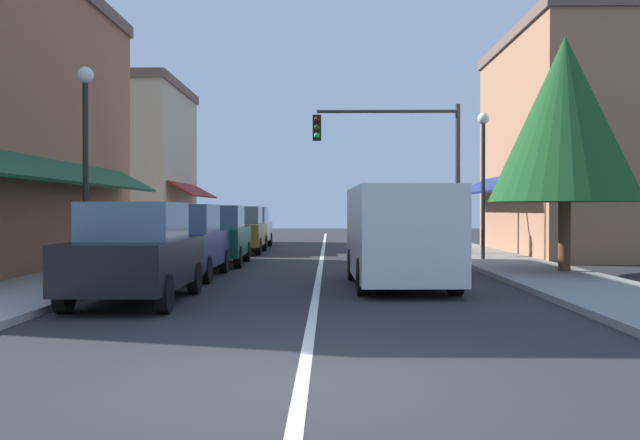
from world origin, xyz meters
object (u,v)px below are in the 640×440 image
parked_car_third_left (216,235)px  street_lamp_right_mid (483,161)px  tree_right_near (565,119)px  street_lamp_left_near (85,138)px  parked_car_far_left (240,230)px  parked_car_nearest_left (136,253)px  parked_car_distant_left (249,227)px  traffic_signal_mast_arm (405,152)px  parked_car_second_left (183,242)px  van_in_lane (399,233)px

parked_car_third_left → street_lamp_right_mid: bearing=5.4°
parked_car_third_left → tree_right_near: 10.33m
street_lamp_right_mid → street_lamp_left_near: bearing=-145.0°
parked_car_far_left → tree_right_near: (9.21, -9.37, 3.01)m
parked_car_far_left → tree_right_near: 13.48m
parked_car_nearest_left → tree_right_near: bearing=30.0°
parked_car_far_left → parked_car_distant_left: 4.16m
parked_car_far_left → traffic_signal_mast_arm: 6.90m
parked_car_second_left → traffic_signal_mast_arm: size_ratio=0.76×
traffic_signal_mast_arm → parked_car_distant_left: bearing=136.4°
parked_car_third_left → traffic_signal_mast_arm: size_ratio=0.77×
parked_car_nearest_left → traffic_signal_mast_arm: 14.71m
van_in_lane → street_lamp_left_near: size_ratio=1.11×
parked_car_third_left → parked_car_far_left: 5.84m
traffic_signal_mast_arm → street_lamp_left_near: (-7.95, -10.17, -0.51)m
street_lamp_left_near → parked_car_second_left: bearing=45.4°
parked_car_nearest_left → parked_car_third_left: same height
parked_car_distant_left → street_lamp_right_mid: street_lamp_right_mid is taller
parked_car_second_left → parked_car_third_left: (0.14, 4.29, 0.00)m
parked_car_distant_left → tree_right_near: 16.71m
street_lamp_right_mid → tree_right_near: (1.07, -4.50, 0.74)m
parked_car_second_left → street_lamp_right_mid: size_ratio=0.88×
street_lamp_right_mid → tree_right_near: size_ratio=0.78×
parked_car_far_left → van_in_lane: size_ratio=0.79×
parked_car_far_left → street_lamp_left_near: size_ratio=0.87×
parked_car_nearest_left → tree_right_near: tree_right_near is taller
street_lamp_left_near → street_lamp_right_mid: (10.03, 7.02, -0.04)m
traffic_signal_mast_arm → street_lamp_left_near: traffic_signal_mast_arm is taller
parked_car_second_left → street_lamp_left_near: (-1.74, -1.76, 2.31)m
parked_car_nearest_left → parked_car_second_left: same height
parked_car_second_left → parked_car_far_left: size_ratio=1.00×
traffic_signal_mast_arm → street_lamp_right_mid: size_ratio=1.16×
parked_car_second_left → traffic_signal_mast_arm: (6.21, 8.40, 2.82)m
traffic_signal_mast_arm → parked_car_far_left: bearing=164.1°
parked_car_nearest_left → parked_car_distant_left: same height
street_lamp_left_near → parked_car_nearest_left: bearing=-57.5°
traffic_signal_mast_arm → street_lamp_right_mid: (2.08, -3.15, -0.55)m
parked_car_third_left → tree_right_near: (9.23, -3.53, 3.01)m
traffic_signal_mast_arm → street_lamp_right_mid: traffic_signal_mast_arm is taller
street_lamp_left_near → tree_right_near: size_ratio=0.79×
parked_car_third_left → street_lamp_left_near: street_lamp_left_near is taller
parked_car_far_left → street_lamp_right_mid: 9.75m
parked_car_third_left → tree_right_near: size_ratio=0.70×
parked_car_nearest_left → tree_right_near: (9.24, 5.44, 3.01)m
parked_car_second_left → parked_car_far_left: 10.12m
parked_car_nearest_left → parked_car_second_left: 4.69m
parked_car_nearest_left → tree_right_near: size_ratio=0.69×
street_lamp_left_near → tree_right_near: bearing=12.8°
parked_car_distant_left → van_in_lane: van_in_lane is taller
parked_car_third_left → parked_car_far_left: size_ratio=1.00×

